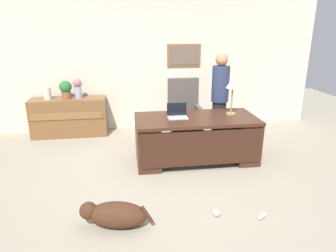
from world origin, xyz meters
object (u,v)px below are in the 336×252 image
person_standing (220,98)px  dog_toy_ball (216,213)px  potted_plant (66,89)px  dog_lying (114,214)px  vase_empty (47,93)px  dog_toy_plush (263,216)px  desk (196,137)px  credenza (69,117)px  vase_with_flowers (78,87)px  armchair (184,114)px  laptop (177,114)px  desk_lamp (233,85)px

person_standing → dog_toy_ball: person_standing is taller
person_standing → potted_plant: bearing=164.4°
dog_lying → dog_toy_ball: dog_lying is taller
vase_empty → dog_toy_plush: vase_empty is taller
desk → credenza: bearing=144.7°
vase_empty → potted_plant: (0.36, 0.00, 0.08)m
credenza → vase_with_flowers: (0.22, 0.00, 0.60)m
credenza → potted_plant: 0.58m
desk → armchair: (0.01, 1.05, 0.11)m
armchair → laptop: size_ratio=3.73×
laptop → vase_empty: 2.79m
desk → dog_lying: (-1.32, -1.59, -0.26)m
desk → dog_toy_plush: size_ratio=10.37×
dog_toy_plush → potted_plant: bearing=129.3°
laptop → desk_lamp: 1.02m
armchair → potted_plant: bearing=166.3°
desk → dog_toy_ball: 1.62m
dog_lying → dog_toy_plush: size_ratio=4.36×
desk_lamp → potted_plant: desk_lamp is taller
desk_lamp → vase_with_flowers: (-2.66, 1.50, -0.26)m
desk → dog_lying: bearing=-129.5°
desk → dog_toy_plush: 1.78m
credenza → dog_lying: bearing=-73.4°
person_standing → vase_empty: 3.37m
person_standing → laptop: person_standing is taller
armchair → potted_plant: 2.40m
desk → credenza: (-2.27, 1.61, -0.03)m
person_standing → vase_with_flowers: (-2.68, 0.82, 0.12)m
credenza → person_standing: person_standing is taller
dog_toy_ball → vase_empty: bearing=128.4°
credenza → armchair: bearing=-13.7°
desk_lamp → vase_empty: (-3.25, 1.50, -0.36)m
desk → credenza: credenza is taller
vase_with_flowers → vase_empty: vase_with_flowers is taller
desk_lamp → desk: bearing=-170.3°
desk → desk_lamp: (0.61, 0.10, 0.84)m
armchair → vase_empty: bearing=168.1°
dog_toy_ball → desk_lamp: bearing=66.5°
dog_lying → potted_plant: size_ratio=2.30×
armchair → vase_with_flowers: armchair is taller
dog_lying → potted_plant: (-0.97, 3.20, 0.82)m
armchair → laptop: (-0.32, -0.97, 0.29)m
laptop → vase_empty: vase_empty is taller
credenza → dog_toy_plush: (2.69, -3.30, -0.36)m
laptop → person_standing: bearing=37.4°
dog_lying → person_standing: bearing=50.9°
potted_plant → desk: bearing=-35.1°
desk → potted_plant: bearing=144.9°
desk → vase_empty: size_ratio=8.19×
laptop → vase_empty: size_ratio=1.33×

